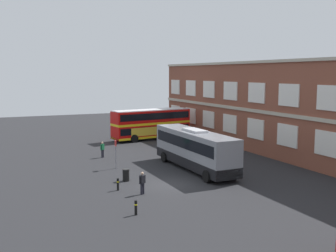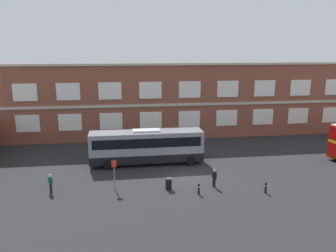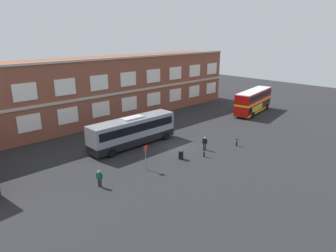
% 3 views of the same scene
% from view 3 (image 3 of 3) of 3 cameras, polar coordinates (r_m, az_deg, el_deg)
% --- Properties ---
extents(ground_plane, '(120.00, 120.00, 0.00)m').
position_cam_3_polar(ground_plane, '(39.51, -0.16, -3.23)').
color(ground_plane, '#232326').
extents(brick_terminal_building, '(57.91, 8.19, 10.33)m').
position_cam_3_polar(brick_terminal_building, '(49.44, -15.21, 6.39)').
color(brick_terminal_building, brown).
rests_on(brick_terminal_building, ground).
extents(double_decker_middle, '(11.28, 4.47, 4.07)m').
position_cam_3_polar(double_decker_middle, '(56.08, 15.90, 4.58)').
color(double_decker_middle, red).
rests_on(double_decker_middle, ground).
extents(touring_coach, '(12.02, 2.95, 3.80)m').
position_cam_3_polar(touring_coach, '(38.23, -6.67, -1.03)').
color(touring_coach, gray).
rests_on(touring_coach, ground).
extents(waiting_passenger, '(0.47, 0.57, 1.70)m').
position_cam_3_polar(waiting_passenger, '(29.12, -12.88, -9.52)').
color(waiting_passenger, black).
rests_on(waiting_passenger, ground).
extents(second_passenger, '(0.38, 0.62, 1.70)m').
position_cam_3_polar(second_passenger, '(37.19, 6.97, -3.17)').
color(second_passenger, black).
rests_on(second_passenger, ground).
extents(bus_stand_flag, '(0.44, 0.10, 2.70)m').
position_cam_3_polar(bus_stand_flag, '(31.51, -4.26, -5.58)').
color(bus_stand_flag, slate).
rests_on(bus_stand_flag, ground).
extents(station_litter_bin, '(0.60, 0.60, 1.03)m').
position_cam_3_polar(station_litter_bin, '(34.51, 2.47, -5.46)').
color(station_litter_bin, black).
rests_on(station_litter_bin, ground).
extents(safety_bollard_west, '(0.19, 0.19, 0.95)m').
position_cam_3_polar(safety_bollard_west, '(39.34, 12.91, -3.02)').
color(safety_bollard_west, black).
rests_on(safety_bollard_west, ground).
extents(safety_bollard_east, '(0.19, 0.19, 0.95)m').
position_cam_3_polar(safety_bollard_east, '(35.30, 6.86, -5.08)').
color(safety_bollard_east, black).
rests_on(safety_bollard_east, ground).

